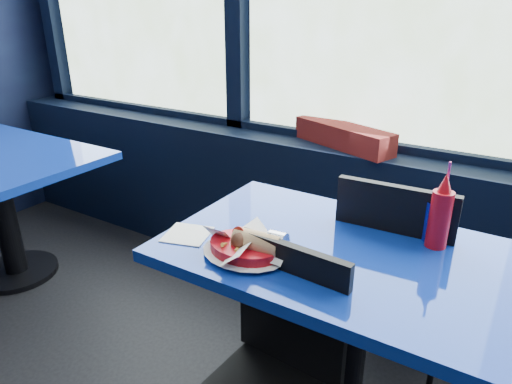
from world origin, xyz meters
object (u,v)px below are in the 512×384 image
near_table (352,303)px  chair_near_front (275,370)px  planter_box (343,136)px  food_basket (246,247)px  soda_cup (438,220)px  chair_near_back (396,273)px  ketchup_bottle (440,215)px

near_table → chair_near_front: chair_near_front is taller
near_table → planter_box: bearing=114.8°
food_basket → soda_cup: size_ratio=1.04×
chair_near_back → food_basket: chair_near_back is taller
ketchup_bottle → food_basket: bearing=-142.1°
chair_near_front → food_basket: size_ratio=2.88×
chair_near_front → ketchup_bottle: size_ratio=3.43×
near_table → soda_cup: size_ratio=4.30×
chair_near_front → planter_box: planter_box is taller
chair_near_front → soda_cup: size_ratio=2.99×
chair_near_front → ketchup_bottle: 0.68m
planter_box → food_basket: planter_box is taller
food_basket → chair_near_front: bearing=-14.2°
near_table → chair_near_front: 0.34m
planter_box → ketchup_bottle: 0.92m
food_basket → ketchup_bottle: 0.60m
planter_box → near_table: bearing=-44.0°
chair_near_back → food_basket: size_ratio=3.15×
chair_near_front → planter_box: bearing=107.7°
chair_near_front → ketchup_bottle: ketchup_bottle is taller
ketchup_bottle → near_table: bearing=-137.7°
chair_near_back → soda_cup: bearing=137.2°
planter_box → chair_near_front: bearing=-54.9°
chair_near_front → soda_cup: soda_cup is taller
ketchup_bottle → soda_cup: size_ratio=0.87×
chair_near_front → soda_cup: 0.69m
food_basket → ketchup_bottle: size_ratio=1.19×
chair_near_back → ketchup_bottle: ketchup_bottle is taller
chair_near_front → planter_box: size_ratio=1.53×
near_table → planter_box: planter_box is taller
near_table → food_basket: bearing=-145.4°
chair_near_front → food_basket: bearing=150.0°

